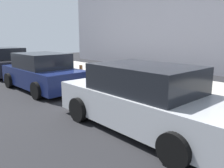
# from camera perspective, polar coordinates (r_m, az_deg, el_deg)

# --- Properties ---
(ground_plane) EXTENTS (40.00, 40.00, 0.00)m
(ground_plane) POSITION_cam_1_polar(r_m,az_deg,el_deg) (9.64, -5.49, -1.32)
(ground_plane) COLOR black
(sidewalk_curb) EXTENTS (18.00, 5.00, 0.14)m
(sidewalk_curb) POSITION_cam_1_polar(r_m,az_deg,el_deg) (11.25, 4.81, 0.97)
(sidewalk_curb) COLOR #ADA89E
(sidewalk_curb) RESTS_ON ground_plane
(suitcase_maroon_0) EXTENTS (0.41, 0.24, 0.88)m
(suitcase_maroon_0) POSITION_cam_1_polar(r_m,az_deg,el_deg) (7.85, 14.76, -1.22)
(suitcase_maroon_0) COLOR maroon
(suitcase_maroon_0) RESTS_ON sidewalk_curb
(suitcase_black_1) EXTENTS (0.43, 0.25, 1.06)m
(suitcase_black_1) POSITION_cam_1_polar(r_m,az_deg,el_deg) (8.06, 11.58, -0.32)
(suitcase_black_1) COLOR black
(suitcase_black_1) RESTS_ON sidewalk_curb
(suitcase_olive_2) EXTENTS (0.35, 0.26, 0.91)m
(suitcase_olive_2) POSITION_cam_1_polar(r_m,az_deg,el_deg) (8.39, 9.28, -0.04)
(suitcase_olive_2) COLOR #59601E
(suitcase_olive_2) RESTS_ON sidewalk_curb
(suitcase_navy_3) EXTENTS (0.42, 0.24, 0.58)m
(suitcase_navy_3) POSITION_cam_1_polar(r_m,az_deg,el_deg) (8.68, 6.79, -0.09)
(suitcase_navy_3) COLOR navy
(suitcase_navy_3) RESTS_ON sidewalk_curb
(suitcase_teal_4) EXTENTS (0.41, 0.26, 0.78)m
(suitcase_teal_4) POSITION_cam_1_polar(r_m,az_deg,el_deg) (8.95, 4.18, 0.97)
(suitcase_teal_4) COLOR #0F606B
(suitcase_teal_4) RESTS_ON sidewalk_curb
(suitcase_silver_5) EXTENTS (0.51, 0.28, 0.83)m
(suitcase_silver_5) POSITION_cam_1_polar(r_m,az_deg,el_deg) (9.31, 1.68, 0.93)
(suitcase_silver_5) COLOR #9EA0A8
(suitcase_silver_5) RESTS_ON sidewalk_curb
(suitcase_red_6) EXTENTS (0.42, 0.24, 0.98)m
(suitcase_red_6) POSITION_cam_1_polar(r_m,az_deg,el_deg) (9.74, -0.16, 1.86)
(suitcase_red_6) COLOR red
(suitcase_red_6) RESTS_ON sidewalk_curb
(suitcase_maroon_7) EXTENTS (0.46, 0.30, 0.83)m
(suitcase_maroon_7) POSITION_cam_1_polar(r_m,az_deg,el_deg) (10.17, -1.85, 1.97)
(suitcase_maroon_7) COLOR maroon
(suitcase_maroon_7) RESTS_ON sidewalk_curb
(fire_hydrant) EXTENTS (0.39, 0.21, 0.85)m
(fire_hydrant) POSITION_cam_1_polar(r_m,az_deg,el_deg) (10.77, -5.01, 3.26)
(fire_hydrant) COLOR #99999E
(fire_hydrant) RESTS_ON sidewalk_curb
(bollard_post) EXTENTS (0.16, 0.16, 0.68)m
(bollard_post) POSITION_cam_1_polar(r_m,az_deg,el_deg) (11.30, -7.87, 3.05)
(bollard_post) COLOR brown
(bollard_post) RESTS_ON sidewalk_curb
(parked_car_silver_0) EXTENTS (4.67, 2.07, 1.55)m
(parked_car_silver_0) POSITION_cam_1_polar(r_m,az_deg,el_deg) (5.44, 8.25, -3.81)
(parked_car_silver_0) COLOR #B2B5BA
(parked_car_silver_0) RESTS_ON ground_plane
(parked_car_navy_1) EXTENTS (4.33, 2.17, 1.53)m
(parked_car_navy_1) POSITION_cam_1_polar(r_m,az_deg,el_deg) (9.90, -17.26, 2.79)
(parked_car_navy_1) COLOR #141E4C
(parked_car_navy_1) RESTS_ON ground_plane
(parked_car_charcoal_2) EXTENTS (4.31, 2.14, 1.59)m
(parked_car_charcoal_2) POSITION_cam_1_polar(r_m,az_deg,el_deg) (14.50, -25.51, 5.00)
(parked_car_charcoal_2) COLOR black
(parked_car_charcoal_2) RESTS_ON ground_plane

